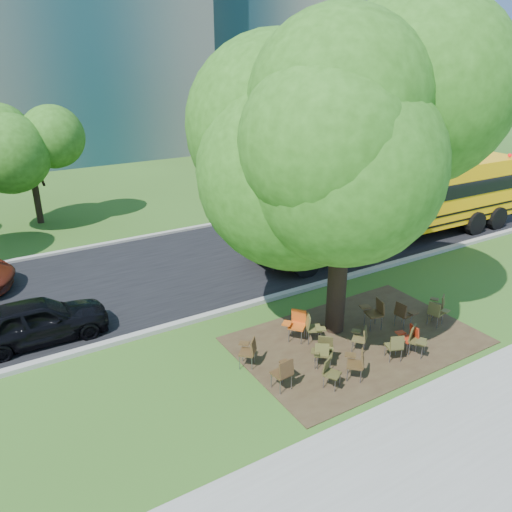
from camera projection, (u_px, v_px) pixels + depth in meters
ground at (319, 342)px, 14.52m from camera, size 160.00×160.00×0.00m
sidewalk at (465, 450)px, 10.55m from camera, size 60.00×4.00×0.04m
dirt_patch at (357, 340)px, 14.60m from camera, size 7.00×4.50×0.03m
asphalt_road at (212, 262)px, 20.06m from camera, size 80.00×8.00×0.04m
kerb_near at (265, 300)px, 16.87m from camera, size 80.00×0.25×0.14m
kerb_far at (173, 232)px, 23.29m from camera, size 80.00×0.25×0.14m
building_right at (282, 4)px, 51.44m from camera, size 30.00×16.00×25.00m
bg_tree_2 at (26, 137)px, 23.22m from camera, size 4.80×4.80×6.62m
bg_tree_3 at (282, 108)px, 27.56m from camera, size 5.60×5.60×7.84m
bg_tree_4 at (398, 114)px, 30.87m from camera, size 5.00×5.00×6.85m
main_tree at (345, 161)px, 13.22m from camera, size 7.20×7.20×8.77m
school_bus at (404, 197)px, 22.00m from camera, size 13.61×3.36×3.31m
chair_0 at (284, 371)px, 12.25m from camera, size 0.60×0.58×0.91m
chair_1 at (322, 352)px, 13.16m from camera, size 0.69×0.54×0.81m
chair_2 at (357, 362)px, 12.68m from camera, size 0.59×0.74×0.86m
chair_3 at (324, 349)px, 13.22m from camera, size 0.74×0.59×0.86m
chair_4 at (396, 345)px, 13.45m from camera, size 0.66×0.52×0.83m
chair_5 at (416, 338)px, 13.70m from camera, size 0.59×0.72×0.88m
chair_6 at (410, 336)px, 13.91m from camera, size 0.47×0.58×0.80m
chair_7 at (436, 311)px, 15.20m from camera, size 0.58×0.55×0.82m
chair_8 at (249, 349)px, 13.22m from camera, size 0.58×0.73×0.85m
chair_9 at (297, 322)px, 14.43m from camera, size 0.81×0.64×0.95m
chair_10 at (312, 326)px, 14.30m from camera, size 0.58×0.74×0.89m
chair_11 at (361, 336)px, 13.91m from camera, size 0.52×0.66×0.78m
chair_12 at (404, 312)px, 15.08m from camera, size 0.54×0.57×0.86m
chair_13 at (439, 303)px, 15.73m from camera, size 0.52×0.65×0.78m
chair_14 at (375, 310)px, 15.08m from camera, size 0.57×0.73×0.96m
chair_15 at (330, 371)px, 12.37m from camera, size 0.53×0.63×0.79m
black_car at (38, 321)px, 14.36m from camera, size 3.95×1.66×1.33m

